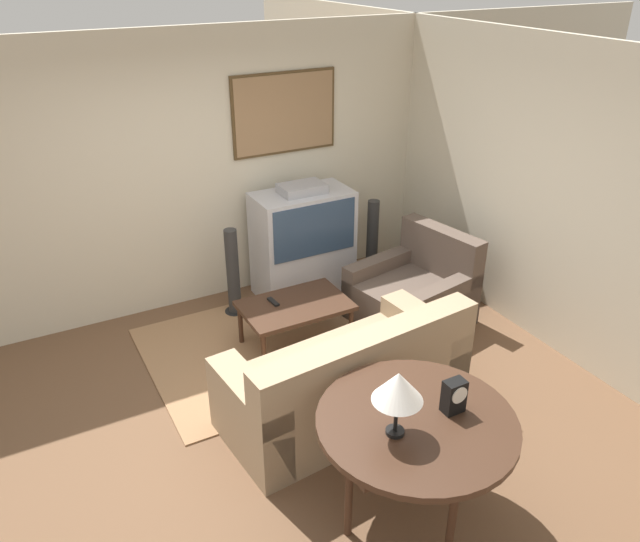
% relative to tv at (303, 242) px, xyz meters
% --- Properties ---
extents(ground_plane, '(12.00, 12.00, 0.00)m').
position_rel_tv_xyz_m(ground_plane, '(-1.07, -1.71, -0.57)').
color(ground_plane, brown).
extents(wall_back, '(12.00, 0.10, 2.70)m').
position_rel_tv_xyz_m(wall_back, '(-1.05, 0.42, 0.78)').
color(wall_back, beige).
rests_on(wall_back, ground_plane).
extents(wall_right, '(0.06, 12.00, 2.70)m').
position_rel_tv_xyz_m(wall_right, '(1.56, -1.71, 0.78)').
color(wall_right, beige).
rests_on(wall_right, ground_plane).
extents(area_rug, '(2.36, 1.79, 0.01)m').
position_rel_tv_xyz_m(area_rug, '(-0.68, -0.81, -0.57)').
color(area_rug, '#99704C').
rests_on(area_rug, ground_plane).
extents(tv, '(1.00, 0.55, 1.21)m').
position_rel_tv_xyz_m(tv, '(0.00, 0.00, 0.00)').
color(tv, '#B7B7BC').
rests_on(tv, ground_plane).
extents(couch, '(1.96, 1.03, 0.90)m').
position_rel_tv_xyz_m(couch, '(-0.62, -1.97, -0.25)').
color(couch, '#9E8466').
rests_on(couch, ground_plane).
extents(armchair, '(1.13, 1.10, 0.88)m').
position_rel_tv_xyz_m(armchair, '(0.70, -1.02, -0.29)').
color(armchair, brown).
rests_on(armchair, ground_plane).
extents(coffee_table, '(0.96, 0.63, 0.44)m').
position_rel_tv_xyz_m(coffee_table, '(-0.54, -0.89, -0.18)').
color(coffee_table, '#3D2619').
rests_on(coffee_table, ground_plane).
extents(console_table, '(1.21, 1.21, 0.80)m').
position_rel_tv_xyz_m(console_table, '(-0.76, -3.01, 0.16)').
color(console_table, '#3D2619').
rests_on(console_table, ground_plane).
extents(table_lamp, '(0.29, 0.29, 0.43)m').
position_rel_tv_xyz_m(table_lamp, '(-0.95, -3.04, 0.55)').
color(table_lamp, black).
rests_on(table_lamp, console_table).
extents(mantel_clock, '(0.13, 0.10, 0.22)m').
position_rel_tv_xyz_m(mantel_clock, '(-0.53, -3.04, 0.33)').
color(mantel_clock, black).
rests_on(mantel_clock, console_table).
extents(remote, '(0.06, 0.16, 0.02)m').
position_rel_tv_xyz_m(remote, '(-0.70, -0.78, -0.12)').
color(remote, black).
rests_on(remote, coffee_table).
extents(speaker_tower_left, '(0.22, 0.22, 0.91)m').
position_rel_tv_xyz_m(speaker_tower_left, '(-0.81, -0.07, -0.15)').
color(speaker_tower_left, black).
rests_on(speaker_tower_left, ground_plane).
extents(speaker_tower_right, '(0.22, 0.22, 0.91)m').
position_rel_tv_xyz_m(speaker_tower_right, '(0.81, -0.07, -0.15)').
color(speaker_tower_right, black).
rests_on(speaker_tower_right, ground_plane).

